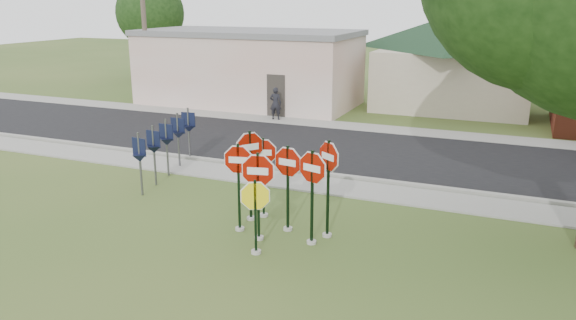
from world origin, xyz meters
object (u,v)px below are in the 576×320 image
at_px(stop_sign_center, 258,184).
at_px(stop_sign_left, 239,176).
at_px(pedestrian, 276,103).
at_px(stop_sign_yellow, 255,210).
at_px(utility_pole_near, 144,16).

xyz_separation_m(stop_sign_center, stop_sign_left, (-0.72, 0.33, 0.03)).
bearing_deg(pedestrian, stop_sign_left, 98.93).
distance_m(stop_sign_center, pedestrian, 14.49).
relative_size(stop_sign_yellow, stop_sign_left, 0.79).
distance_m(stop_sign_center, stop_sign_left, 0.79).
height_order(stop_sign_center, utility_pole_near, utility_pole_near).
xyz_separation_m(stop_sign_yellow, pedestrian, (-5.79, 14.16, -0.25)).
bearing_deg(stop_sign_left, stop_sign_yellow, -47.46).
relative_size(stop_sign_center, pedestrian, 1.48).
relative_size(stop_sign_yellow, utility_pole_near, 0.20).
bearing_deg(stop_sign_center, stop_sign_yellow, -69.14).
xyz_separation_m(stop_sign_left, pedestrian, (-4.78, 13.06, -0.63)).
bearing_deg(stop_sign_left, stop_sign_center, -24.79).
distance_m(stop_sign_left, pedestrian, 13.93).
bearing_deg(stop_sign_center, pedestrian, 112.32).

